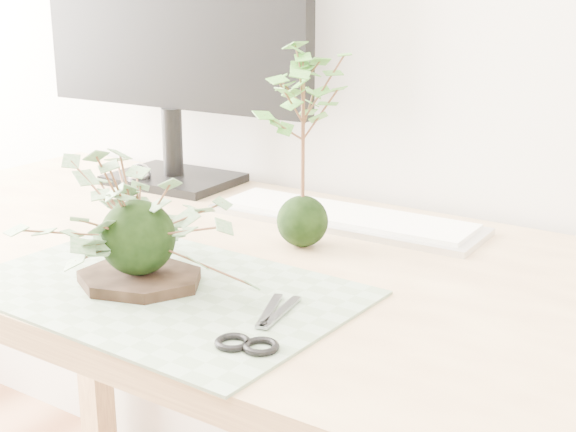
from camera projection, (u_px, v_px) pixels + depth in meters
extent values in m
cube|color=#DEBD83|center=(279.00, 272.00, 1.16)|extent=(1.60, 0.70, 0.04)
cube|color=#DEBD83|center=(91.00, 321.00, 1.89)|extent=(0.06, 0.06, 0.70)
cube|color=slate|center=(161.00, 289.00, 1.04)|extent=(0.51, 0.35, 0.00)
cylinder|color=black|center=(140.00, 279.00, 1.05)|extent=(0.22, 0.22, 0.01)
sphere|color=black|center=(138.00, 238.00, 1.03)|extent=(0.10, 0.10, 0.10)
sphere|color=black|center=(302.00, 221.00, 1.20)|extent=(0.08, 0.08, 0.08)
cylinder|color=brown|center=(303.00, 148.00, 1.17)|extent=(0.01, 0.01, 0.19)
cube|color=silver|center=(345.00, 219.00, 1.32)|extent=(0.47, 0.15, 0.01)
cube|color=white|center=(345.00, 214.00, 1.32)|extent=(0.44, 0.12, 0.01)
cube|color=black|center=(174.00, 179.00, 1.58)|extent=(0.25, 0.19, 0.02)
cylinder|color=black|center=(172.00, 142.00, 1.56)|extent=(0.04, 0.04, 0.13)
cube|color=black|center=(171.00, 5.00, 1.49)|extent=(0.60, 0.06, 0.38)
sphere|color=white|center=(139.00, 175.00, 1.55)|extent=(0.05, 0.05, 0.05)
cube|color=gray|center=(280.00, 313.00, 0.95)|extent=(0.05, 0.10, 0.00)
cube|color=gray|center=(291.00, 316.00, 0.94)|extent=(0.03, 0.10, 0.00)
torus|color=black|center=(225.00, 338.00, 0.88)|extent=(0.05, 0.05, 0.01)
torus|color=black|center=(249.00, 346.00, 0.86)|extent=(0.05, 0.05, 0.01)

